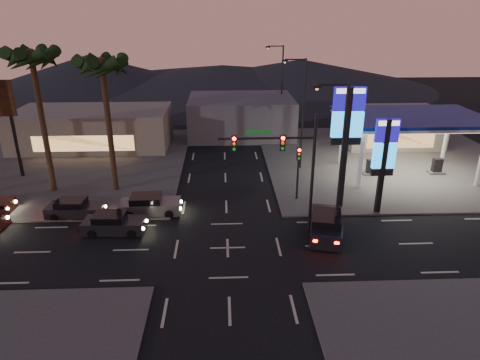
{
  "coord_description": "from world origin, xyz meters",
  "views": [
    {
      "loc": [
        -0.23,
        -23.22,
        13.88
      ],
      "look_at": [
        0.95,
        3.89,
        3.0
      ],
      "focal_mm": 32.0,
      "sensor_mm": 36.0,
      "label": 1
    }
  ],
  "objects_px": {
    "car_lane_a_front": "(114,224)",
    "car_lane_b_mid": "(75,209)",
    "pylon_sign_short": "(384,152)",
    "gas_station": "(411,120)",
    "car_lane_b_front": "(150,205)",
    "suv_station": "(326,225)",
    "pylon_sign_tall": "(347,125)",
    "traffic_signal_mast": "(286,158)"
  },
  "relations": [
    {
      "from": "car_lane_b_front",
      "to": "car_lane_a_front",
      "type": "bearing_deg",
      "value": -126.27
    },
    {
      "from": "pylon_sign_tall",
      "to": "car_lane_b_front",
      "type": "distance_m",
      "value": 15.19
    },
    {
      "from": "pylon_sign_tall",
      "to": "car_lane_b_front",
      "type": "xyz_separation_m",
      "value": [
        -14.07,
        -0.43,
        -5.72
      ]
    },
    {
      "from": "traffic_signal_mast",
      "to": "car_lane_b_mid",
      "type": "distance_m",
      "value": 15.58
    },
    {
      "from": "car_lane_b_front",
      "to": "pylon_sign_short",
      "type": "bearing_deg",
      "value": -1.97
    },
    {
      "from": "car_lane_b_front",
      "to": "pylon_sign_tall",
      "type": "bearing_deg",
      "value": 1.75
    },
    {
      "from": "gas_station",
      "to": "car_lane_b_mid",
      "type": "height_order",
      "value": "gas_station"
    },
    {
      "from": "pylon_sign_tall",
      "to": "suv_station",
      "type": "height_order",
      "value": "pylon_sign_tall"
    },
    {
      "from": "gas_station",
      "to": "suv_station",
      "type": "relative_size",
      "value": 2.41
    },
    {
      "from": "car_lane_b_mid",
      "to": "pylon_sign_short",
      "type": "bearing_deg",
      "value": -0.86
    },
    {
      "from": "gas_station",
      "to": "car_lane_b_mid",
      "type": "distance_m",
      "value": 28.15
    },
    {
      "from": "pylon_sign_tall",
      "to": "suv_station",
      "type": "relative_size",
      "value": 1.78
    },
    {
      "from": "pylon_sign_short",
      "to": "car_lane_b_front",
      "type": "xyz_separation_m",
      "value": [
        -16.57,
        0.57,
        -3.98
      ]
    },
    {
      "from": "traffic_signal_mast",
      "to": "car_lane_b_mid",
      "type": "height_order",
      "value": "traffic_signal_mast"
    },
    {
      "from": "car_lane_a_front",
      "to": "car_lane_b_mid",
      "type": "distance_m",
      "value": 4.11
    },
    {
      "from": "pylon_sign_short",
      "to": "car_lane_b_mid",
      "type": "height_order",
      "value": "pylon_sign_short"
    },
    {
      "from": "car_lane_b_front",
      "to": "suv_station",
      "type": "bearing_deg",
      "value": -16.88
    },
    {
      "from": "pylon_sign_tall",
      "to": "suv_station",
      "type": "distance_m",
      "value": 7.26
    },
    {
      "from": "pylon_sign_tall",
      "to": "traffic_signal_mast",
      "type": "xyz_separation_m",
      "value": [
        -4.74,
        -3.51,
        -1.17
      ]
    },
    {
      "from": "pylon_sign_short",
      "to": "suv_station",
      "type": "xyz_separation_m",
      "value": [
        -4.52,
        -3.09,
        -3.92
      ]
    },
    {
      "from": "car_lane_a_front",
      "to": "suv_station",
      "type": "distance_m",
      "value": 14.06
    },
    {
      "from": "pylon_sign_short",
      "to": "car_lane_b_front",
      "type": "height_order",
      "value": "pylon_sign_short"
    },
    {
      "from": "gas_station",
      "to": "car_lane_b_front",
      "type": "bearing_deg",
      "value": -162.19
    },
    {
      "from": "pylon_sign_short",
      "to": "traffic_signal_mast",
      "type": "bearing_deg",
      "value": -160.87
    },
    {
      "from": "car_lane_b_mid",
      "to": "suv_station",
      "type": "height_order",
      "value": "suv_station"
    },
    {
      "from": "gas_station",
      "to": "suv_station",
      "type": "xyz_separation_m",
      "value": [
        -9.52,
        -10.59,
        -4.34
      ]
    },
    {
      "from": "pylon_sign_tall",
      "to": "pylon_sign_short",
      "type": "relative_size",
      "value": 1.29
    },
    {
      "from": "car_lane_a_front",
      "to": "car_lane_b_front",
      "type": "height_order",
      "value": "car_lane_b_front"
    },
    {
      "from": "car_lane_a_front",
      "to": "pylon_sign_tall",
      "type": "bearing_deg",
      "value": 11.01
    },
    {
      "from": "traffic_signal_mast",
      "to": "car_lane_b_mid",
      "type": "xyz_separation_m",
      "value": [
        -14.6,
        2.84,
        -4.61
      ]
    },
    {
      "from": "car_lane_b_front",
      "to": "gas_station",
      "type": "bearing_deg",
      "value": 17.81
    },
    {
      "from": "gas_station",
      "to": "car_lane_b_front",
      "type": "xyz_separation_m",
      "value": [
        -21.57,
        -6.93,
        -4.41
      ]
    },
    {
      "from": "pylon_sign_short",
      "to": "gas_station",
      "type": "bearing_deg",
      "value": 56.31
    },
    {
      "from": "car_lane_a_front",
      "to": "suv_station",
      "type": "xyz_separation_m",
      "value": [
        14.02,
        -0.97,
        0.11
      ]
    },
    {
      "from": "pylon_sign_tall",
      "to": "car_lane_b_front",
      "type": "height_order",
      "value": "pylon_sign_tall"
    },
    {
      "from": "gas_station",
      "to": "traffic_signal_mast",
      "type": "relative_size",
      "value": 1.53
    },
    {
      "from": "pylon_sign_short",
      "to": "car_lane_b_front",
      "type": "distance_m",
      "value": 17.05
    },
    {
      "from": "gas_station",
      "to": "pylon_sign_short",
      "type": "distance_m",
      "value": 9.02
    },
    {
      "from": "traffic_signal_mast",
      "to": "car_lane_a_front",
      "type": "height_order",
      "value": "traffic_signal_mast"
    },
    {
      "from": "pylon_sign_tall",
      "to": "car_lane_b_front",
      "type": "relative_size",
      "value": 2.0
    },
    {
      "from": "gas_station",
      "to": "pylon_sign_short",
      "type": "relative_size",
      "value": 1.74
    },
    {
      "from": "gas_station",
      "to": "pylon_sign_short",
      "type": "bearing_deg",
      "value": -123.69
    }
  ]
}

